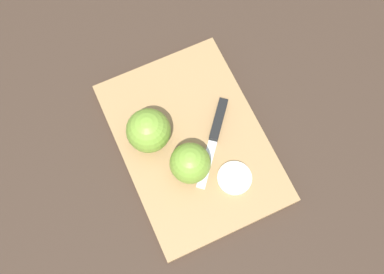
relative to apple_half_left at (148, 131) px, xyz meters
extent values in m
plane|color=#38281E|center=(0.03, 0.07, -0.06)|extent=(4.00, 4.00, 0.00)
cube|color=#A37A4C|center=(0.03, 0.07, -0.05)|extent=(0.37, 0.27, 0.02)
sphere|color=olive|center=(0.00, 0.00, 0.00)|extent=(0.08, 0.08, 0.08)
cylinder|color=beige|center=(0.00, -0.01, 0.00)|extent=(0.07, 0.04, 0.07)
sphere|color=olive|center=(0.08, 0.05, 0.00)|extent=(0.07, 0.07, 0.07)
cylinder|color=beige|center=(0.07, 0.05, 0.00)|extent=(0.04, 0.06, 0.07)
cube|color=silver|center=(0.08, 0.08, -0.04)|extent=(0.08, 0.06, 0.00)
cube|color=black|center=(0.01, 0.13, -0.03)|extent=(0.07, 0.06, 0.02)
cylinder|color=beige|center=(0.12, 0.11, -0.03)|extent=(0.06, 0.06, 0.01)
camera|label=1|loc=(0.27, -0.02, 0.72)|focal=42.00mm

